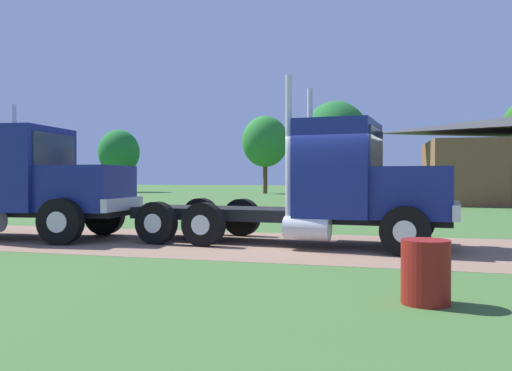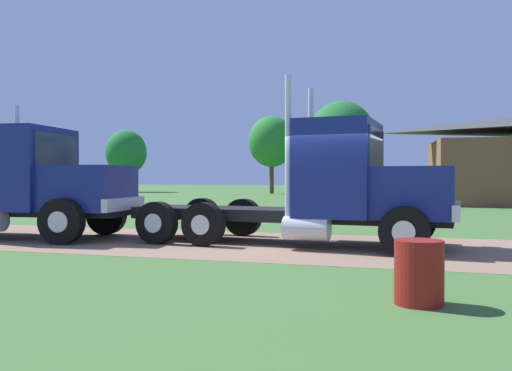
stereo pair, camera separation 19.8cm
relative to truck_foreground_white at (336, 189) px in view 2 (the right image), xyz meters
name	(u,v)px [view 2 (the right image)]	position (x,y,z in m)	size (l,w,h in m)	color
ground_plane	(328,247)	(-0.14, -0.27, -1.32)	(200.00, 200.00, 0.00)	#416931
dirt_track	(328,247)	(-0.14, -0.27, -1.32)	(120.00, 5.32, 0.01)	#8C6C56
truck_foreground_white	(336,189)	(0.00, 0.00, 0.00)	(7.93, 3.23, 3.86)	black
steel_barrel	(419,272)	(1.81, -5.49, -0.92)	(0.61, 0.61, 0.81)	maroon
tree_left	(126,152)	(-29.48, 41.26, 3.13)	(4.58, 4.58, 6.98)	#513823
tree_mid	(272,142)	(-12.11, 39.73, 3.91)	(4.67, 4.67, 7.82)	#513823
tree_right	(342,138)	(-3.49, 27.49, 3.23)	(4.96, 4.96, 7.29)	#513823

